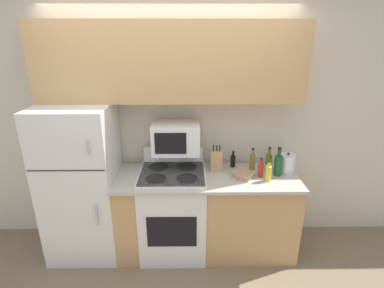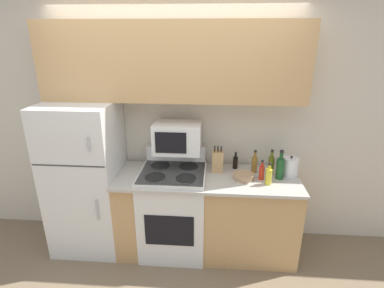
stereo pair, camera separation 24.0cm
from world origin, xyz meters
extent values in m
plane|color=#7F6B51|center=(0.00, 0.00, 0.00)|extent=(12.00, 12.00, 0.00)
cube|color=beige|center=(0.00, 0.68, 1.27)|extent=(8.00, 0.05, 2.55)
cube|color=tan|center=(0.36, 0.31, 0.43)|extent=(1.83, 0.62, 0.86)
cube|color=#BCB7AD|center=(0.36, 0.29, 0.87)|extent=(1.83, 0.66, 0.03)
cube|color=white|center=(-0.92, 0.32, 0.81)|extent=(0.71, 0.65, 1.61)
cube|color=#383838|center=(-0.92, 0.00, 1.10)|extent=(0.69, 0.01, 0.01)
cylinder|color=#B7B7BC|center=(-0.69, -0.01, 1.32)|extent=(0.02, 0.02, 0.14)
cylinder|color=#B7B7BC|center=(-0.69, -0.01, 0.64)|extent=(0.02, 0.02, 0.22)
cube|color=tan|center=(0.00, 0.50, 1.98)|extent=(2.55, 0.32, 0.75)
cube|color=white|center=(0.01, 0.29, 0.46)|extent=(0.66, 0.62, 0.93)
cube|color=black|center=(0.01, -0.02, 0.45)|extent=(0.48, 0.01, 0.33)
cube|color=#2D2D2D|center=(0.01, 0.29, 0.92)|extent=(0.64, 0.59, 0.01)
cube|color=white|center=(0.01, 0.59, 1.01)|extent=(0.64, 0.06, 0.16)
cylinder|color=black|center=(-0.14, 0.16, 0.93)|extent=(0.20, 0.20, 0.01)
cylinder|color=black|center=(0.16, 0.16, 0.93)|extent=(0.20, 0.20, 0.01)
cylinder|color=black|center=(-0.14, 0.43, 0.93)|extent=(0.20, 0.20, 0.01)
cylinder|color=black|center=(0.16, 0.43, 0.93)|extent=(0.20, 0.20, 0.01)
cube|color=white|center=(0.05, 0.44, 1.25)|extent=(0.48, 0.32, 0.30)
cube|color=black|center=(0.00, 0.27, 1.25)|extent=(0.30, 0.01, 0.21)
cube|color=tan|center=(0.46, 0.43, 1.00)|extent=(0.12, 0.10, 0.22)
cylinder|color=black|center=(0.43, 0.42, 1.14)|extent=(0.01, 0.01, 0.06)
cylinder|color=black|center=(0.46, 0.42, 1.14)|extent=(0.01, 0.01, 0.06)
cylinder|color=black|center=(0.49, 0.42, 1.14)|extent=(0.01, 0.01, 0.06)
cylinder|color=tan|center=(0.72, 0.27, 0.91)|extent=(0.20, 0.20, 0.05)
torus|color=tan|center=(0.72, 0.27, 0.94)|extent=(0.21, 0.21, 0.01)
cylinder|color=red|center=(0.89, 0.27, 0.96)|extent=(0.05, 0.05, 0.14)
cylinder|color=red|center=(0.89, 0.27, 1.05)|extent=(0.02, 0.02, 0.04)
cylinder|color=black|center=(0.89, 0.27, 1.08)|extent=(0.02, 0.03, 0.02)
cylinder|color=gold|center=(0.94, 0.18, 0.97)|extent=(0.06, 0.06, 0.15)
cylinder|color=gold|center=(0.94, 0.18, 1.07)|extent=(0.03, 0.03, 0.05)
cylinder|color=black|center=(0.94, 0.18, 1.10)|extent=(0.03, 0.03, 0.02)
cylinder|color=#5B6619|center=(1.00, 0.41, 0.98)|extent=(0.06, 0.06, 0.18)
cylinder|color=#5B6619|center=(1.00, 0.41, 1.10)|extent=(0.03, 0.03, 0.06)
cylinder|color=black|center=(1.00, 0.41, 1.14)|extent=(0.03, 0.03, 0.02)
cylinder|color=#194C23|center=(1.07, 0.31, 0.99)|extent=(0.08, 0.08, 0.21)
cylinder|color=#194C23|center=(1.07, 0.31, 1.13)|extent=(0.03, 0.03, 0.07)
cylinder|color=black|center=(1.07, 0.31, 1.18)|extent=(0.04, 0.04, 0.02)
cylinder|color=black|center=(0.65, 0.52, 0.95)|extent=(0.05, 0.05, 0.13)
cylinder|color=black|center=(0.65, 0.52, 1.03)|extent=(0.02, 0.02, 0.04)
cylinder|color=black|center=(0.65, 0.52, 1.06)|extent=(0.03, 0.03, 0.01)
cylinder|color=olive|center=(0.84, 0.44, 0.97)|extent=(0.06, 0.06, 0.17)
cylinder|color=olive|center=(0.84, 0.44, 1.08)|extent=(0.03, 0.03, 0.05)
cylinder|color=black|center=(0.84, 0.44, 1.12)|extent=(0.03, 0.03, 0.02)
cylinder|color=white|center=(1.19, 0.38, 0.98)|extent=(0.15, 0.15, 0.19)
sphere|color=black|center=(1.19, 0.38, 1.09)|extent=(0.02, 0.02, 0.02)
camera|label=1|loc=(0.17, -2.42, 2.24)|focal=28.00mm
camera|label=2|loc=(0.41, -2.41, 2.24)|focal=28.00mm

